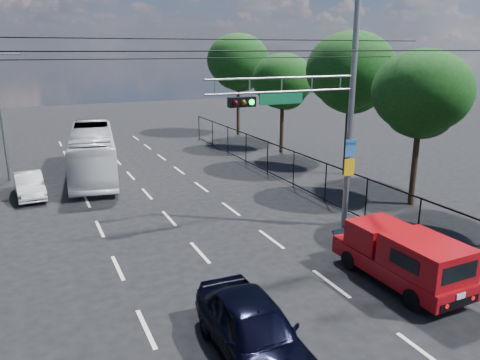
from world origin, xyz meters
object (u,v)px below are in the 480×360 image
signal_mast (326,103)px  red_pickup (402,256)px  white_bus (93,152)px  white_van (29,185)px  navy_hatchback (254,330)px

signal_mast → red_pickup: signal_mast is taller
signal_mast → white_bus: 15.23m
signal_mast → white_bus: bearing=119.4°
red_pickup → white_van: size_ratio=1.33×
white_bus → white_van: 4.60m
red_pickup → white_bus: bearing=111.4°
signal_mast → red_pickup: size_ratio=1.94×
signal_mast → navy_hatchback: signal_mast is taller
red_pickup → navy_hatchback: bearing=-166.5°
navy_hatchback → red_pickup: bearing=15.7°
red_pickup → white_bus: 19.06m
white_bus → white_van: white_bus is taller
red_pickup → white_van: bearing=125.1°
navy_hatchback → white_van: bearing=107.8°
red_pickup → navy_hatchback: 6.09m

